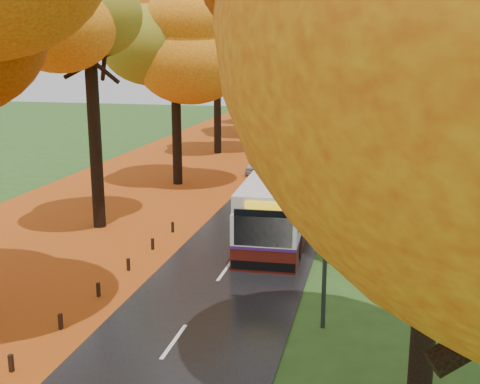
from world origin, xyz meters
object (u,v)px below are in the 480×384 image
(car_white, at_px, (261,164))
(car_dark, at_px, (296,131))
(streetlamp_mid, at_px, (354,109))
(streetlamp_near, at_px, (319,180))
(streetlamp_far, at_px, (365,88))
(bus, at_px, (281,199))
(car_silver, at_px, (281,145))

(car_white, bearing_deg, car_dark, 96.93)
(streetlamp_mid, bearing_deg, car_dark, 108.88)
(streetlamp_near, distance_m, streetlamp_far, 44.00)
(streetlamp_mid, bearing_deg, streetlamp_near, -90.00)
(streetlamp_near, relative_size, car_dark, 1.82)
(streetlamp_mid, bearing_deg, streetlamp_far, 90.00)
(bus, bearing_deg, car_white, 102.68)
(streetlamp_mid, relative_size, bus, 0.70)
(bus, relative_size, car_dark, 2.60)
(car_white, bearing_deg, streetlamp_far, 80.21)
(streetlamp_near, height_order, car_silver, streetlamp_near)
(streetlamp_near, height_order, streetlamp_mid, same)
(streetlamp_far, bearing_deg, car_silver, -116.95)
(car_silver, bearing_deg, streetlamp_far, 81.98)
(streetlamp_mid, bearing_deg, bus, -102.26)
(bus, relative_size, car_silver, 2.78)
(streetlamp_mid, xyz_separation_m, car_silver, (-6.30, 9.62, -4.00))
(bus, bearing_deg, streetlamp_near, -76.83)
(bus, distance_m, car_silver, 22.27)
(bus, height_order, car_silver, bus)
(streetlamp_far, height_order, car_white, streetlamp_far)
(streetlamp_mid, relative_size, car_white, 2.21)
(streetlamp_far, bearing_deg, streetlamp_mid, -90.00)
(car_white, bearing_deg, car_silver, 97.04)
(car_silver, distance_m, car_dark, 8.79)
(streetlamp_far, distance_m, bus, 34.58)
(streetlamp_mid, distance_m, streetlamp_far, 22.00)
(car_silver, bearing_deg, streetlamp_mid, -37.85)
(streetlamp_near, bearing_deg, bus, 105.51)
(car_silver, height_order, car_dark, car_silver)
(bus, bearing_deg, streetlamp_mid, 75.39)
(car_dark, bearing_deg, streetlamp_far, 32.13)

